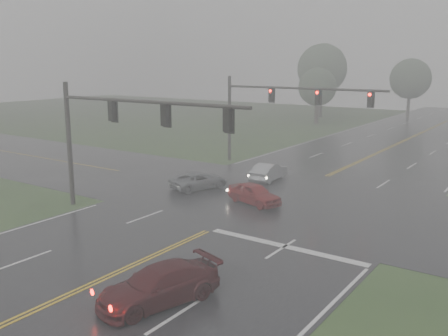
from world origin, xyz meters
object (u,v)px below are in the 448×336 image
Objects in this scene: sedan_maroon at (159,303)px; car_grey at (199,189)px; sedan_silver at (268,180)px; signal_gantry_far at (273,103)px; sedan_red at (254,204)px; signal_gantry_near at (114,124)px.

sedan_maroon is 17.27m from car_grey.
signal_gantry_far reaches higher than sedan_silver.
sedan_maroon is at bearing -147.28° from sedan_red.
sedan_maroon reaches higher than car_grey.
car_grey is 0.32× the size of signal_gantry_near.
signal_gantry_near is (-5.42, -6.63, 5.41)m from sedan_red.
sedan_silver reaches higher than sedan_red.
sedan_maroon is 12.88m from signal_gantry_near.
sedan_red reaches higher than car_grey.
sedan_maroon is at bearing 142.34° from car_grey.
sedan_red is at bearing 50.77° from signal_gantry_near.
sedan_maroon is 20.70m from sedan_silver.
signal_gantry_far is (0.24, 10.19, 5.43)m from car_grey.
sedan_maroon is at bearing -36.12° from signal_gantry_near.
signal_gantry_near is (-2.96, -12.77, 5.41)m from sedan_silver.
sedan_silver is at bearing -98.80° from car_grey.
sedan_silver is 0.28× the size of signal_gantry_far.
car_grey is at bearing 94.80° from sedan_red.
sedan_red is 13.45m from signal_gantry_far.
signal_gantry_near is at bearing 161.72° from sedan_maroon.
signal_gantry_far is (0.41, 17.88, 0.01)m from signal_gantry_near.
sedan_red is (-4.02, 13.52, 0.00)m from sedan_maroon.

